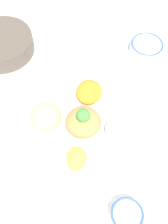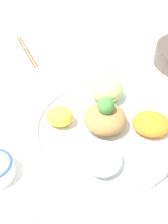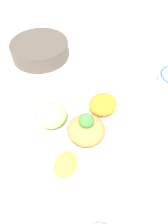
{
  "view_description": "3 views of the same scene",
  "coord_description": "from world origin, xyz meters",
  "px_view_note": "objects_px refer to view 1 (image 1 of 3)",
  "views": [
    {
      "loc": [
        0.07,
        0.34,
        0.74
      ],
      "look_at": [
        -0.02,
        -0.02,
        0.08
      ],
      "focal_mm": 42.0,
      "sensor_mm": 36.0,
      "label": 1
    },
    {
      "loc": [
        -0.43,
        0.18,
        0.5
      ],
      "look_at": [
        0.03,
        0.03,
        0.04
      ],
      "focal_mm": 42.0,
      "sensor_mm": 36.0,
      "label": 2
    },
    {
      "loc": [
        -0.03,
        0.34,
        0.53
      ],
      "look_at": [
        -0.0,
        -0.03,
        0.1
      ],
      "focal_mm": 35.0,
      "sensor_mm": 36.0,
      "label": 3
    }
  ],
  "objects_px": {
    "rice_bowl_plain": "(126,215)",
    "side_serving_bowl": "(2,43)",
    "salad_platter": "(82,125)",
    "sauce_bowl_red": "(146,47)"
  },
  "relations": [
    {
      "from": "salad_platter",
      "to": "side_serving_bowl",
      "type": "distance_m",
      "value": 0.44
    },
    {
      "from": "rice_bowl_plain",
      "to": "side_serving_bowl",
      "type": "xyz_separation_m",
      "value": [
        0.26,
        -0.66,
        0.01
      ]
    },
    {
      "from": "sauce_bowl_red",
      "to": "salad_platter",
      "type": "bearing_deg",
      "value": 39.76
    },
    {
      "from": "side_serving_bowl",
      "to": "sauce_bowl_red",
      "type": "bearing_deg",
      "value": 165.08
    },
    {
      "from": "rice_bowl_plain",
      "to": "side_serving_bowl",
      "type": "relative_size",
      "value": 0.38
    },
    {
      "from": "salad_platter",
      "to": "sauce_bowl_red",
      "type": "distance_m",
      "value": 0.39
    },
    {
      "from": "salad_platter",
      "to": "rice_bowl_plain",
      "type": "relative_size",
      "value": 4.36
    },
    {
      "from": "sauce_bowl_red",
      "to": "side_serving_bowl",
      "type": "xyz_separation_m",
      "value": [
        0.5,
        -0.13,
        0.01
      ]
    },
    {
      "from": "sauce_bowl_red",
      "to": "side_serving_bowl",
      "type": "relative_size",
      "value": 0.51
    },
    {
      "from": "side_serving_bowl",
      "to": "salad_platter",
      "type": "bearing_deg",
      "value": 118.22
    }
  ]
}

